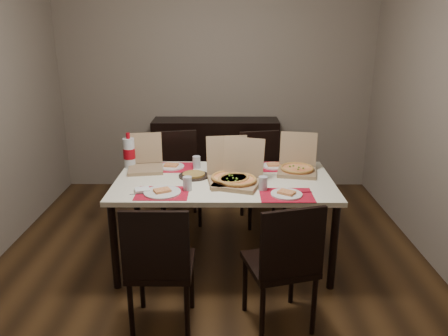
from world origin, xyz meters
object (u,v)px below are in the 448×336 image
(chair_near_left, at_px, (160,264))
(chair_far_left, at_px, (179,173))
(chair_near_right, at_px, (284,262))
(dining_table, at_px, (224,187))
(chair_far_right, at_px, (262,173))
(dip_bowl, at_px, (236,170))
(sideboard, at_px, (216,156))
(soda_bottle, at_px, (129,153))
(pizza_box_center, at_px, (239,178))

(chair_near_left, relative_size, chair_far_left, 1.00)
(chair_near_left, height_order, chair_near_right, same)
(dining_table, xyz_separation_m, chair_far_left, (-0.48, 0.87, -0.17))
(chair_far_right, relative_size, dip_bowl, 7.65)
(chair_far_right, bearing_deg, sideboard, 120.81)
(chair_near_left, xyz_separation_m, soda_bottle, (-0.44, 1.28, 0.37))
(chair_near_left, bearing_deg, dining_table, 66.54)
(dining_table, height_order, chair_far_right, chair_far_right)
(sideboard, relative_size, dip_bowl, 12.34)
(pizza_box_center, xyz_separation_m, dip_bowl, (-0.02, 0.32, -0.04))
(chair_near_left, xyz_separation_m, chair_near_right, (0.81, 0.03, 0.00))
(dining_table, xyz_separation_m, soda_bottle, (-0.85, 0.33, 0.20))
(dip_bowl, bearing_deg, sideboard, 97.98)
(chair_far_right, height_order, dip_bowl, chair_far_right)
(dining_table, height_order, chair_near_right, chair_near_right)
(chair_near_right, bearing_deg, pizza_box_center, 108.82)
(chair_near_right, height_order, dip_bowl, chair_near_right)
(sideboard, bearing_deg, pizza_box_center, -82.90)
(dining_table, xyz_separation_m, chair_far_right, (0.39, 0.87, -0.17))
(chair_near_right, xyz_separation_m, dip_bowl, (-0.29, 1.13, 0.25))
(soda_bottle, bearing_deg, pizza_box_center, -24.47)
(chair_near_right, height_order, soda_bottle, soda_bottle)
(dining_table, relative_size, dip_bowl, 14.81)
(chair_far_left, bearing_deg, sideboard, 65.73)
(dip_bowl, bearing_deg, chair_near_right, -75.48)
(dip_bowl, bearing_deg, soda_bottle, 172.79)
(chair_near_right, relative_size, chair_far_left, 1.00)
(chair_far_left, height_order, dip_bowl, chair_far_left)
(dining_table, height_order, pizza_box_center, pizza_box_center)
(chair_near_right, bearing_deg, sideboard, 100.84)
(chair_near_right, distance_m, soda_bottle, 1.81)
(dip_bowl, relative_size, soda_bottle, 0.38)
(chair_near_left, xyz_separation_m, chair_far_right, (0.80, 1.82, 0.00))
(chair_far_left, xyz_separation_m, dip_bowl, (0.58, -0.66, 0.25))
(chair_near_right, xyz_separation_m, pizza_box_center, (-0.28, 0.81, 0.29))
(sideboard, xyz_separation_m, chair_near_left, (-0.30, -2.64, 0.06))
(chair_near_right, bearing_deg, chair_near_left, -178.16)
(dining_table, distance_m, soda_bottle, 0.94)
(chair_far_left, bearing_deg, dip_bowl, -48.91)
(sideboard, distance_m, chair_far_right, 0.97)
(sideboard, xyz_separation_m, chair_near_right, (0.50, -2.62, 0.06))
(pizza_box_center, relative_size, dip_bowl, 3.89)
(soda_bottle, bearing_deg, chair_near_left, -70.96)
(dining_table, distance_m, chair_near_left, 1.05)
(sideboard, height_order, chair_near_left, chair_near_left)
(chair_far_left, relative_size, dip_bowl, 7.65)
(sideboard, bearing_deg, chair_near_right, -79.16)
(sideboard, distance_m, chair_far_left, 0.90)
(dining_table, xyz_separation_m, dip_bowl, (0.10, 0.21, 0.08))
(chair_near_right, distance_m, pizza_box_center, 0.91)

